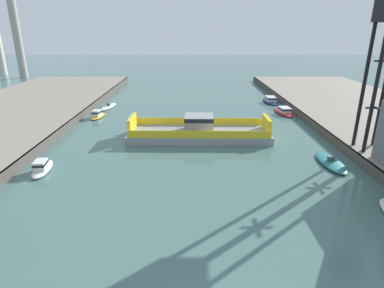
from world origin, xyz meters
The scene contains 8 objects.
chain_ferry centered at (1.08, 33.13, 1.07)m, with size 21.24×7.43×3.49m.
moored_boat_near_left centered at (17.84, 58.05, 0.51)m, with size 2.90×7.83×1.37m.
moored_boat_mid_right centered at (-17.43, 53.12, 0.21)m, with size 2.92×7.13×0.90m.
moored_boat_far_left centered at (-17.33, 21.11, 0.54)m, with size 2.41×5.46×1.46m.
moored_boat_far_right centered at (18.06, 47.86, 0.50)m, with size 3.24×7.66×1.33m.
moored_boat_upstream_a centered at (16.89, 23.06, 0.25)m, with size 2.54×7.07×0.99m.
moored_boat_upstream_b centered at (-17.49, 44.93, 0.56)m, with size 2.37×5.19×1.48m.
smokestack_distant_a centered at (-56.54, 96.73, 18.27)m, with size 2.80×2.80×34.49m.
Camera 1 is at (-0.20, -12.42, 15.47)m, focal length 29.70 mm.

